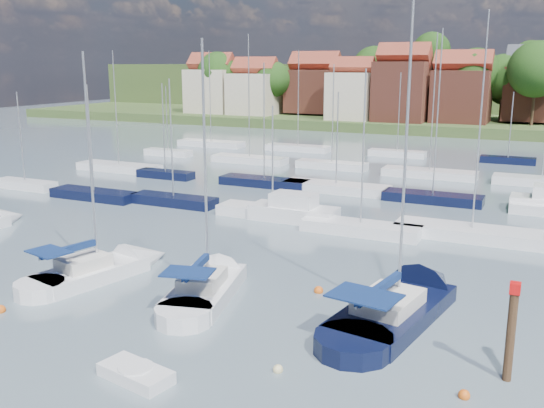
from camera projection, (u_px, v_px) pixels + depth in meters
The scene contains 13 objects.
ground at pixel (414, 183), 63.77m from camera, with size 260.00×260.00×0.00m, color #4D5C68.
sailboat_left at pixel (107, 269), 35.84m from camera, with size 5.03×10.60×14.00m.
sailboat_centre at pixel (212, 283), 33.54m from camera, with size 5.26×11.11×14.65m.
sailboat_navy at pixel (407, 302), 31.00m from camera, with size 5.66×13.67×18.29m.
tender at pixel (136, 374), 23.99m from camera, with size 3.30×2.00×0.67m.
timber_piling at pixel (509, 355), 23.78m from camera, with size 0.40×0.40×6.35m.
buoy_b at pixel (1, 312), 30.60m from camera, with size 0.52×0.52×0.52m, color #D85914.
buoy_c at pixel (172, 322), 29.39m from camera, with size 0.44×0.44×0.44m, color #D85914.
buoy_d at pixel (278, 372), 24.66m from camera, with size 0.42×0.42×0.42m, color beige.
buoy_e at pixel (319, 292), 33.20m from camera, with size 0.52×0.52×0.52m, color #D85914.
buoy_f at pixel (464, 398), 22.74m from camera, with size 0.45×0.45×0.45m, color #D85914.
marina_field at pixel (424, 189), 58.61m from camera, with size 79.62×41.41×15.93m.
far_shore_town at pixel (509, 96), 143.54m from camera, with size 212.46×90.00×22.27m.
Camera 1 is at (12.96, -23.09, 12.25)m, focal length 40.00 mm.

